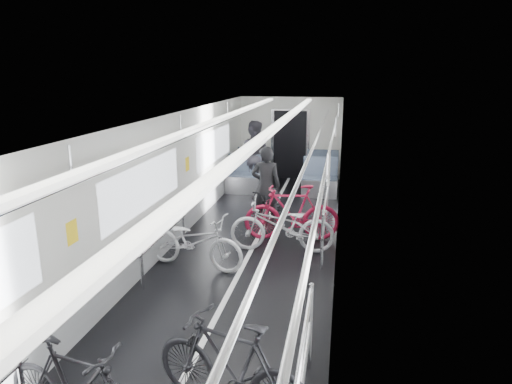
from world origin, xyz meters
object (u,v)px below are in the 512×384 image
at_px(bike_left_far, 194,241).
at_px(bike_right_far, 292,213).
at_px(bike_right_near, 232,367).
at_px(person_seated, 254,155).
at_px(bike_right_mid, 282,226).
at_px(bike_aisle, 270,207).
at_px(person_standing, 266,186).

height_order(bike_left_far, bike_right_far, bike_right_far).
bearing_deg(bike_right_far, bike_left_far, -51.26).
xyz_separation_m(bike_right_near, person_seated, (-1.42, 8.34, 0.43)).
bearing_deg(bike_right_mid, bike_aisle, -166.71).
distance_m(bike_aisle, person_seated, 3.16).
bearing_deg(person_standing, bike_left_far, 65.04).
height_order(bike_right_near, bike_right_far, bike_right_far).
distance_m(bike_right_far, bike_aisle, 0.88).
relative_size(bike_right_mid, person_standing, 1.11).
height_order(bike_left_far, person_seated, person_seated).
height_order(bike_left_far, bike_aisle, bike_left_far).
height_order(bike_right_mid, bike_aisle, bike_right_mid).
relative_size(bike_left_far, person_seated, 0.93).
bearing_deg(person_seated, bike_right_mid, 110.99).
height_order(bike_right_far, bike_aisle, bike_right_far).
bearing_deg(person_standing, bike_right_mid, 103.98).
xyz_separation_m(bike_right_far, person_seated, (-1.46, 3.67, 0.39)).
bearing_deg(bike_left_far, bike_aisle, -11.25).
distance_m(bike_right_near, bike_right_far, 4.67).
distance_m(bike_right_mid, person_standing, 1.55).
distance_m(bike_aisle, person_standing, 0.44).
bearing_deg(bike_right_mid, bike_left_far, -58.82).
bearing_deg(bike_aisle, bike_right_near, -83.48).
height_order(bike_right_far, person_standing, person_standing).
relative_size(person_standing, person_seated, 0.90).
xyz_separation_m(bike_left_far, bike_right_near, (1.39, -3.11, 0.05)).
xyz_separation_m(person_standing, person_seated, (-0.82, 2.88, 0.10)).
distance_m(bike_right_far, person_seated, 3.97).
bearing_deg(bike_aisle, bike_left_far, -110.43).
bearing_deg(person_seated, bike_right_far, 115.18).
xyz_separation_m(bike_right_mid, person_seated, (-1.35, 4.30, 0.45)).
height_order(bike_right_mid, person_standing, person_standing).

